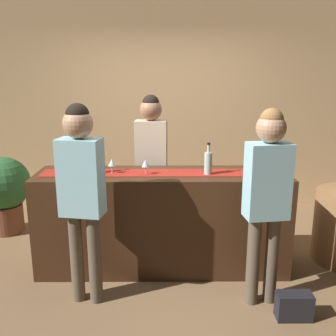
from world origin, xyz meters
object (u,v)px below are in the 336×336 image
at_px(wine_glass_near_customer, 145,164).
at_px(wine_glass_mid_counter, 112,163).
at_px(wine_glass_far_end, 275,165).
at_px(wine_bottle_amber, 93,162).
at_px(wine_bottle_clear, 208,163).
at_px(potted_plant_tall, 4,189).
at_px(handbag, 294,306).
at_px(bartender, 151,154).
at_px(customer_sipping, 267,188).
at_px(customer_browsing, 81,184).

bearing_deg(wine_glass_near_customer, wine_glass_mid_counter, 173.00).
height_order(wine_glass_near_customer, wine_glass_mid_counter, same).
bearing_deg(wine_glass_far_end, wine_bottle_amber, 176.84).
distance_m(wine_bottle_clear, wine_glass_mid_counter, 0.90).
height_order(wine_bottle_amber, wine_glass_near_customer, wine_bottle_amber).
bearing_deg(wine_bottle_amber, potted_plant_tall, 144.42).
bearing_deg(handbag, bartender, 129.45).
relative_size(wine_bottle_clear, customer_sipping, 0.18).
relative_size(wine_bottle_amber, potted_plant_tall, 0.32).
xyz_separation_m(wine_bottle_amber, wine_glass_mid_counter, (0.18, -0.00, -0.01)).
bearing_deg(potted_plant_tall, customer_browsing, -49.10).
bearing_deg(wine_bottle_amber, bartender, 48.41).
bearing_deg(customer_sipping, wine_glass_mid_counter, 148.22).
bearing_deg(wine_glass_near_customer, bartender, 87.19).
bearing_deg(customer_browsing, bartender, 76.07).
height_order(wine_glass_near_customer, potted_plant_tall, wine_glass_near_customer).
xyz_separation_m(wine_bottle_clear, wine_glass_near_customer, (-0.58, -0.01, -0.01)).
height_order(wine_glass_near_customer, handbag, wine_glass_near_customer).
xyz_separation_m(wine_glass_far_end, bartender, (-1.16, 0.69, -0.05)).
bearing_deg(wine_bottle_clear, customer_sipping, -53.69).
bearing_deg(bartender, customer_sipping, 133.41).
xyz_separation_m(wine_glass_near_customer, wine_glass_far_end, (1.20, -0.05, 0.00)).
bearing_deg(potted_plant_tall, customer_sipping, -28.53).
relative_size(customer_browsing, potted_plant_tall, 1.81).
xyz_separation_m(bartender, handbag, (1.18, -1.43, -0.92)).
relative_size(wine_bottle_clear, handbag, 1.08).
relative_size(wine_bottle_amber, customer_sipping, 0.18).
height_order(wine_glass_mid_counter, wine_glass_far_end, same).
bearing_deg(wine_glass_near_customer, customer_browsing, -132.98).
bearing_deg(customer_sipping, wine_bottle_amber, 150.71).
bearing_deg(wine_glass_mid_counter, wine_glass_far_end, -3.35).
bearing_deg(handbag, wine_glass_mid_counter, 151.51).
relative_size(potted_plant_tall, handbag, 3.33).
bearing_deg(potted_plant_tall, wine_glass_near_customer, -28.24).
height_order(wine_bottle_clear, handbag, wine_bottle_clear).
height_order(wine_glass_near_customer, bartender, bartender).
bearing_deg(customer_browsing, wine_glass_far_end, 25.75).
bearing_deg(wine_glass_mid_counter, customer_browsing, -106.76).
xyz_separation_m(wine_bottle_amber, bartender, (0.53, 0.60, -0.06)).
relative_size(customer_sipping, customer_browsing, 0.98).
bearing_deg(wine_glass_near_customer, wine_bottle_amber, 174.98).
relative_size(bartender, customer_browsing, 0.99).
height_order(wine_bottle_amber, handbag, wine_bottle_amber).
relative_size(wine_glass_near_customer, wine_glass_far_end, 1.00).
distance_m(wine_glass_far_end, potted_plant_tall, 3.16).
xyz_separation_m(wine_bottle_amber, wine_glass_far_end, (1.69, -0.09, -0.01)).
bearing_deg(wine_glass_near_customer, wine_glass_far_end, -2.38).
relative_size(wine_glass_near_customer, customer_sipping, 0.09).
height_order(customer_sipping, handbag, customer_sipping).
height_order(customer_sipping, potted_plant_tall, customer_sipping).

